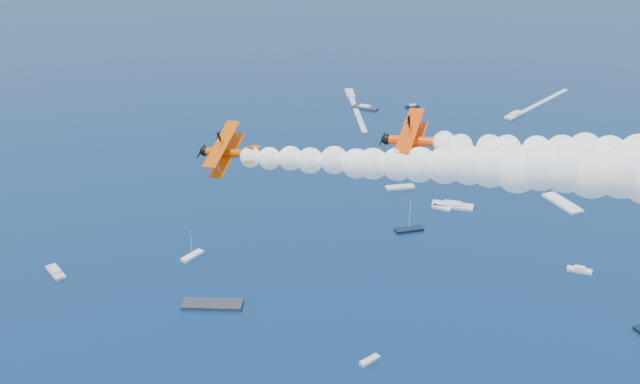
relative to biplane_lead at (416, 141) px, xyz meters
The scene contains 5 objects.
biplane_lead is the anchor object (origin of this frame).
biplane_trail 22.93m from the biplane_lead, 151.97° to the right, with size 7.61×8.54×5.14m, color #E75004, non-canonical shape.
smoke_trail_trail 11.23m from the biplane_lead, ahead, with size 63.60×25.29×11.81m, color white, non-canonical shape.
spectator_boats 122.53m from the biplane_lead, 101.49° to the left, with size 225.54×173.90×0.70m.
boat_wakes 140.80m from the biplane_lead, 103.36° to the left, with size 206.47×196.85×0.04m.
Camera 1 is at (48.62, -53.37, 90.99)m, focal length 41.66 mm.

